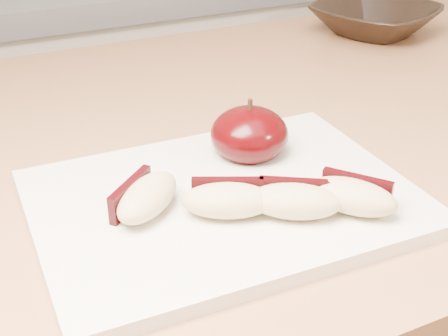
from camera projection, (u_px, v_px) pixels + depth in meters
name	position (u px, v px, depth m)	size (l,w,h in m)	color
back_cabinet	(61.00, 184.00, 1.39)	(2.40, 0.62, 0.94)	silver
cutting_board	(224.00, 201.00, 0.51)	(0.31, 0.22, 0.01)	silver
apple_half	(249.00, 134.00, 0.57)	(0.09, 0.09, 0.06)	black
apple_wedge_a	(146.00, 197.00, 0.48)	(0.08, 0.07, 0.03)	tan
apple_wedge_b	(228.00, 199.00, 0.48)	(0.08, 0.06, 0.03)	tan
apple_wedge_c	(295.00, 200.00, 0.48)	(0.08, 0.07, 0.03)	tan
apple_wedge_d	(352.00, 195.00, 0.48)	(0.07, 0.08, 0.03)	tan
bowl	(374.00, 19.00, 0.92)	(0.17, 0.17, 0.04)	black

